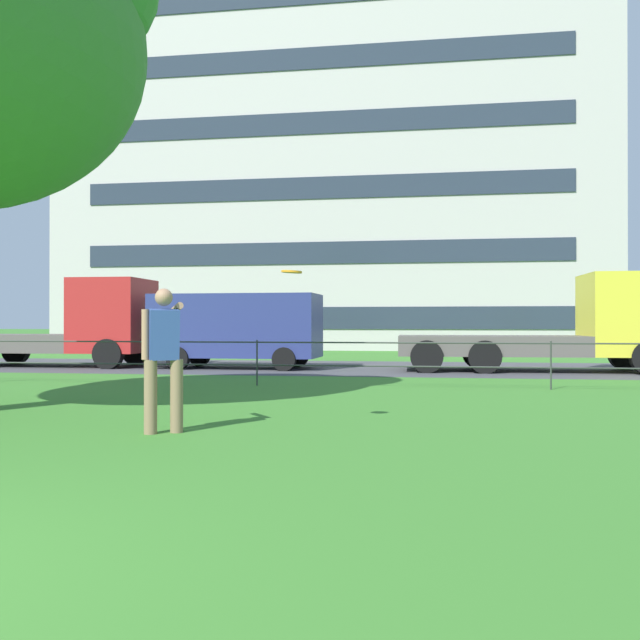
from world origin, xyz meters
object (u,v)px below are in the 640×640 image
at_px(flatbed_truck_center, 69,328).
at_px(apartment_building_background, 336,176).
at_px(flatbed_truck_right, 569,328).
at_px(panel_van_far_left, 237,326).
at_px(person_thrower, 163,355).
at_px(frisbee, 292,272).

bearing_deg(flatbed_truck_center, apartment_building_background, 73.56).
bearing_deg(flatbed_truck_right, panel_van_far_left, -179.73).
relative_size(panel_van_far_left, apartment_building_background, 0.17).
bearing_deg(person_thrower, apartment_building_background, 93.90).
relative_size(panel_van_far_left, flatbed_truck_right, 0.68).
height_order(frisbee, flatbed_truck_right, flatbed_truck_right).
relative_size(flatbed_truck_center, apartment_building_background, 0.25).
height_order(flatbed_truck_center, apartment_building_background, apartment_building_background).
distance_m(frisbee, flatbed_truck_right, 13.11).
distance_m(frisbee, panel_van_far_left, 12.46).
xyz_separation_m(person_thrower, flatbed_truck_right, (7.14, 12.37, 0.24)).
height_order(panel_van_far_left, apartment_building_background, apartment_building_background).
height_order(person_thrower, frisbee, frisbee).
bearing_deg(flatbed_truck_center, flatbed_truck_right, -0.28).
relative_size(frisbee, flatbed_truck_center, 0.04).
xyz_separation_m(person_thrower, flatbed_truck_center, (-8.05, 12.45, 0.24)).
relative_size(flatbed_truck_center, panel_van_far_left, 1.46).
bearing_deg(panel_van_far_left, flatbed_truck_center, 178.75).
bearing_deg(frisbee, panel_van_far_left, 108.94).
bearing_deg(flatbed_truck_right, flatbed_truck_center, 179.72).
distance_m(person_thrower, panel_van_far_left, 12.59).
bearing_deg(frisbee, flatbed_truck_right, 64.54).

